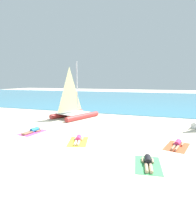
{
  "coord_description": "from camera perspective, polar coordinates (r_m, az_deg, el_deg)",
  "views": [
    {
      "loc": [
        4.88,
        -9.1,
        3.66
      ],
      "look_at": [
        0.0,
        4.81,
        1.2
      ],
      "focal_mm": 30.3,
      "sensor_mm": 36.0,
      "label": 1
    }
  ],
  "objects": [
    {
      "name": "ocean_water",
      "position": [
        40.25,
        12.32,
        4.07
      ],
      "size": [
        120.0,
        40.0,
        0.05
      ],
      "primitive_type": "cube",
      "color": "teal",
      "rests_on": "ground"
    },
    {
      "name": "ground_plane",
      "position": [
        20.05,
        4.92,
        -1.08
      ],
      "size": [
        120.0,
        120.0,
        0.0
      ],
      "primitive_type": "plane",
      "color": "beige"
    },
    {
      "name": "towel_center_left",
      "position": [
        11.64,
        -6.04,
        -8.87
      ],
      "size": [
        1.62,
        2.14,
        0.01
      ],
      "primitive_type": "cube",
      "rotation": [
        0.0,
        0.0,
        0.31
      ],
      "color": "yellow",
      "rests_on": "ground"
    },
    {
      "name": "sunbather_leftmost",
      "position": [
        14.33,
        -18.99,
        -5.31
      ],
      "size": [
        0.61,
        1.57,
        0.3
      ],
      "rotation": [
        0.0,
        0.0,
        -0.13
      ],
      "color": "#268CCC",
      "rests_on": "towel_leftmost"
    },
    {
      "name": "sunbather_rightmost",
      "position": [
        11.65,
        22.78,
        -8.92
      ],
      "size": [
        0.77,
        1.55,
        0.3
      ],
      "rotation": [
        0.0,
        0.0,
        -0.25
      ],
      "color": "#D83372",
      "rests_on": "towel_rightmost"
    },
    {
      "name": "sailboat_red",
      "position": [
        18.85,
        -7.34,
        0.73
      ],
      "size": [
        3.96,
        4.88,
        5.5
      ],
      "rotation": [
        0.0,
        0.0,
        -0.34
      ],
      "color": "#CC3838",
      "rests_on": "ground"
    },
    {
      "name": "sunbather_center_left",
      "position": [
        11.67,
        -6.01,
        -8.18
      ],
      "size": [
        0.84,
        1.54,
        0.3
      ],
      "rotation": [
        0.0,
        0.0,
        0.31
      ],
      "color": "#D83372",
      "rests_on": "towel_center_left"
    },
    {
      "name": "towel_leftmost",
      "position": [
        14.32,
        -19.16,
        -5.85
      ],
      "size": [
        1.34,
        2.03,
        0.01
      ],
      "primitive_type": "cube",
      "rotation": [
        0.0,
        0.0,
        -0.13
      ],
      "color": "#D84C99",
      "rests_on": "ground"
    },
    {
      "name": "towel_rightmost",
      "position": [
        11.62,
        22.67,
        -9.6
      ],
      "size": [
        1.54,
        2.11,
        0.01
      ],
      "primitive_type": "cube",
      "rotation": [
        0.0,
        0.0,
        -0.25
      ],
      "color": "#EA5933",
      "rests_on": "ground"
    },
    {
      "name": "towel_center_right",
      "position": [
        8.87,
        14.83,
        -15.18
      ],
      "size": [
        1.35,
        2.03,
        0.01
      ],
      "primitive_type": "cube",
      "rotation": [
        0.0,
        0.0,
        0.14
      ],
      "color": "#4CB266",
      "rests_on": "ground"
    },
    {
      "name": "sunbather_center_right",
      "position": [
        8.88,
        14.84,
        -14.26
      ],
      "size": [
        0.62,
        1.57,
        0.3
      ],
      "rotation": [
        0.0,
        0.0,
        0.14
      ],
      "color": "black",
      "rests_on": "towel_center_right"
    }
  ]
}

